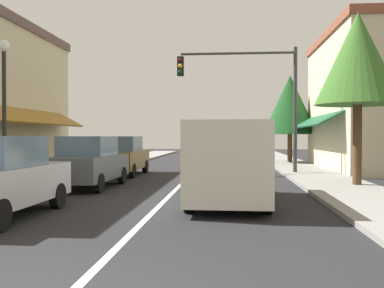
{
  "coord_description": "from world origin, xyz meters",
  "views": [
    {
      "loc": [
        1.77,
        -3.82,
        1.76
      ],
      "look_at": [
        0.27,
        13.76,
        1.46
      ],
      "focal_mm": 41.19,
      "sensor_mm": 36.0,
      "label": 1
    }
  ],
  "objects_px": {
    "parked_car_third_left": "(122,156)",
    "street_lamp_left_near": "(4,90)",
    "van_in_lane": "(229,160)",
    "parked_car_second_left": "(89,162)",
    "tree_right_far": "(290,105)",
    "tree_right_near": "(358,59)",
    "traffic_signal_mast_arm": "(254,87)"
  },
  "relations": [
    {
      "from": "parked_car_third_left",
      "to": "street_lamp_left_near",
      "type": "bearing_deg",
      "value": -104.29
    },
    {
      "from": "van_in_lane",
      "to": "parked_car_second_left",
      "type": "bearing_deg",
      "value": 148.71
    },
    {
      "from": "tree_right_far",
      "to": "parked_car_second_left",
      "type": "bearing_deg",
      "value": -121.78
    },
    {
      "from": "parked_car_third_left",
      "to": "parked_car_second_left",
      "type": "bearing_deg",
      "value": -88.8
    },
    {
      "from": "tree_right_far",
      "to": "van_in_lane",
      "type": "bearing_deg",
      "value": -102.87
    },
    {
      "from": "parked_car_second_left",
      "to": "tree_right_near",
      "type": "height_order",
      "value": "tree_right_near"
    },
    {
      "from": "traffic_signal_mast_arm",
      "to": "tree_right_far",
      "type": "xyz_separation_m",
      "value": [
        2.74,
        8.1,
        -0.24
      ]
    },
    {
      "from": "street_lamp_left_near",
      "to": "tree_right_near",
      "type": "height_order",
      "value": "tree_right_near"
    },
    {
      "from": "parked_car_third_left",
      "to": "tree_right_near",
      "type": "height_order",
      "value": "tree_right_near"
    },
    {
      "from": "parked_car_second_left",
      "to": "tree_right_far",
      "type": "xyz_separation_m",
      "value": [
        8.68,
        14.01,
        2.92
      ]
    },
    {
      "from": "tree_right_near",
      "to": "tree_right_far",
      "type": "distance_m",
      "value": 13.28
    },
    {
      "from": "parked_car_third_left",
      "to": "tree_right_far",
      "type": "relative_size",
      "value": 0.72
    },
    {
      "from": "tree_right_near",
      "to": "van_in_lane",
      "type": "bearing_deg",
      "value": -139.32
    },
    {
      "from": "tree_right_near",
      "to": "parked_car_third_left",
      "type": "bearing_deg",
      "value": 155.59
    },
    {
      "from": "van_in_lane",
      "to": "tree_right_near",
      "type": "relative_size",
      "value": 0.87
    },
    {
      "from": "traffic_signal_mast_arm",
      "to": "tree_right_far",
      "type": "relative_size",
      "value": 1.03
    },
    {
      "from": "parked_car_second_left",
      "to": "tree_right_near",
      "type": "distance_m",
      "value": 9.84
    },
    {
      "from": "tree_right_near",
      "to": "tree_right_far",
      "type": "bearing_deg",
      "value": 92.08
    },
    {
      "from": "parked_car_third_left",
      "to": "van_in_lane",
      "type": "xyz_separation_m",
      "value": [
        4.86,
        -7.94,
        0.27
      ]
    },
    {
      "from": "traffic_signal_mast_arm",
      "to": "tree_right_far",
      "type": "height_order",
      "value": "traffic_signal_mast_arm"
    },
    {
      "from": "parked_car_second_left",
      "to": "tree_right_far",
      "type": "height_order",
      "value": "tree_right_far"
    },
    {
      "from": "parked_car_third_left",
      "to": "tree_right_near",
      "type": "xyz_separation_m",
      "value": [
        9.22,
        -4.19,
        3.52
      ]
    },
    {
      "from": "parked_car_second_left",
      "to": "traffic_signal_mast_arm",
      "type": "bearing_deg",
      "value": 46.27
    },
    {
      "from": "van_in_lane",
      "to": "tree_right_far",
      "type": "relative_size",
      "value": 0.91
    },
    {
      "from": "van_in_lane",
      "to": "tree_right_near",
      "type": "bearing_deg",
      "value": 41.47
    },
    {
      "from": "van_in_lane",
      "to": "tree_right_far",
      "type": "height_order",
      "value": "tree_right_far"
    },
    {
      "from": "van_in_lane",
      "to": "traffic_signal_mast_arm",
      "type": "relative_size",
      "value": 0.88
    },
    {
      "from": "parked_car_second_left",
      "to": "parked_car_third_left",
      "type": "bearing_deg",
      "value": 92.2
    },
    {
      "from": "street_lamp_left_near",
      "to": "tree_right_far",
      "type": "bearing_deg",
      "value": 56.64
    },
    {
      "from": "parked_car_second_left",
      "to": "tree_right_far",
      "type": "distance_m",
      "value": 16.73
    },
    {
      "from": "tree_right_near",
      "to": "parked_car_second_left",
      "type": "bearing_deg",
      "value": -175.31
    },
    {
      "from": "van_in_lane",
      "to": "tree_right_far",
      "type": "xyz_separation_m",
      "value": [
        3.89,
        17.01,
        2.66
      ]
    }
  ]
}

